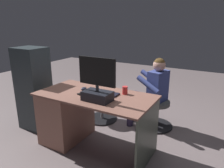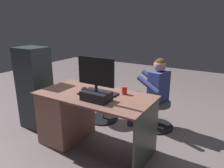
{
  "view_description": "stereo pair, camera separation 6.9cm",
  "coord_description": "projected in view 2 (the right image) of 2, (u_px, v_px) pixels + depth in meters",
  "views": [
    {
      "loc": [
        -1.4,
        2.44,
        1.62
      ],
      "look_at": [
        -0.04,
        0.06,
        0.79
      ],
      "focal_mm": 33.63,
      "sensor_mm": 36.0,
      "label": 1
    },
    {
      "loc": [
        -1.46,
        2.4,
        1.62
      ],
      "look_at": [
        -0.04,
        0.06,
        0.79
      ],
      "focal_mm": 33.63,
      "sensor_mm": 36.0,
      "label": 2
    }
  ],
  "objects": [
    {
      "name": "visitor_chair",
      "position": [
        157.0,
        113.0,
        3.28
      ],
      "size": [
        0.53,
        0.53,
        0.43
      ],
      "color": "black",
      "rests_on": "ground_plane"
    },
    {
      "name": "cup",
      "position": [
        124.0,
        90.0,
        2.59
      ],
      "size": [
        0.07,
        0.07,
        0.1
      ],
      "primitive_type": "cylinder",
      "color": "red",
      "rests_on": "desk"
    },
    {
      "name": "equipment_rack",
      "position": [
        35.0,
        88.0,
        3.21
      ],
      "size": [
        0.44,
        0.36,
        1.25
      ],
      "primitive_type": "cube",
      "color": "#273034",
      "rests_on": "ground_plane"
    },
    {
      "name": "ground_plane",
      "position": [
        112.0,
        133.0,
        3.16
      ],
      "size": [
        10.0,
        10.0,
        0.0
      ],
      "primitive_type": "plane",
      "color": "slate"
    },
    {
      "name": "office_chair_teddy",
      "position": [
        103.0,
        106.0,
        3.53
      ],
      "size": [
        0.51,
        0.51,
        0.43
      ],
      "color": "black",
      "rests_on": "ground_plane"
    },
    {
      "name": "tv_remote",
      "position": [
        83.0,
        93.0,
        2.63
      ],
      "size": [
        0.08,
        0.16,
        0.02
      ],
      "primitive_type": "cube",
      "rotation": [
        0.0,
        0.0,
        -0.23
      ],
      "color": "black",
      "rests_on": "desk"
    },
    {
      "name": "keyboard",
      "position": [
        102.0,
        93.0,
        2.64
      ],
      "size": [
        0.42,
        0.14,
        0.02
      ],
      "primitive_type": "cube",
      "color": "black",
      "rests_on": "desk"
    },
    {
      "name": "desk",
      "position": [
        72.0,
        113.0,
        2.9
      ],
      "size": [
        1.46,
        0.75,
        0.74
      ],
      "color": "brown",
      "rests_on": "ground_plane"
    },
    {
      "name": "teddy_bear",
      "position": [
        103.0,
        87.0,
        3.44
      ],
      "size": [
        0.22,
        0.22,
        0.32
      ],
      "color": "#A2714F",
      "rests_on": "office_chair_teddy"
    },
    {
      "name": "monitor",
      "position": [
        96.0,
        87.0,
        2.36
      ],
      "size": [
        0.46,
        0.21,
        0.5
      ],
      "color": "black",
      "rests_on": "desk"
    },
    {
      "name": "notebook_binder",
      "position": [
        99.0,
        95.0,
        2.53
      ],
      "size": [
        0.23,
        0.3,
        0.02
      ],
      "primitive_type": "cube",
      "rotation": [
        0.0,
        0.0,
        0.02
      ],
      "color": "beige",
      "rests_on": "desk"
    },
    {
      "name": "computer_mouse",
      "position": [
        84.0,
        88.0,
        2.77
      ],
      "size": [
        0.06,
        0.1,
        0.04
      ],
      "primitive_type": "ellipsoid",
      "color": "#202232",
      "rests_on": "desk"
    },
    {
      "name": "person",
      "position": [
        152.0,
        88.0,
        3.19
      ],
      "size": [
        0.6,
        0.55,
        1.1
      ],
      "color": "#384487",
      "rests_on": "ground_plane"
    }
  ]
}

